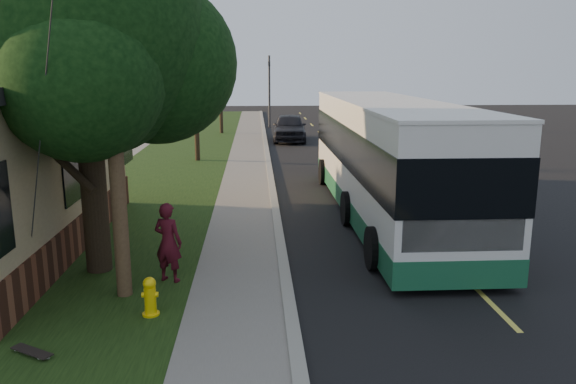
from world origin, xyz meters
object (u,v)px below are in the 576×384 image
object	(u,v)px
fire_hydrant	(150,296)
skateboarder	(168,242)
bare_tree_near	(196,118)
distant_car	(289,127)
utility_pole	(109,64)
traffic_signal	(269,87)
bare_tree_far	(221,105)
skateboard_spare	(32,352)
dumpster	(21,208)
transit_bus	(387,155)
leafy_tree	(86,39)

from	to	relation	value
fire_hydrant	skateboarder	xyz separation A→B (m)	(0.10, 1.71, 0.50)
bare_tree_near	distant_car	world-z (taller)	bare_tree_near
utility_pole	traffic_signal	bearing A→B (deg)	83.42
utility_pole	traffic_signal	xyz separation A→B (m)	(3.81, 33.01, -1.47)
utility_pole	distant_car	xyz separation A→B (m)	(4.87, 24.88, -3.77)
bare_tree_far	skateboard_spare	size ratio (longest dim) A/B	5.14
bare_tree_near	traffic_signal	world-z (taller)	traffic_signal
fire_hydrant	traffic_signal	world-z (taller)	traffic_signal
utility_pole	bare_tree_near	xyz separation A→B (m)	(-0.19, 17.01, -2.48)
dumpster	skateboard_spare	bearing A→B (deg)	-67.68
traffic_signal	fire_hydrant	bearing A→B (deg)	-95.21
bare_tree_near	transit_bus	distance (m)	12.87
fire_hydrant	transit_bus	size ratio (longest dim) A/B	0.06
bare_tree_near	bare_tree_far	bearing A→B (deg)	87.61
utility_pole	bare_tree_far	distance (m)	29.13
skateboard_spare	distant_car	distance (m)	27.90
traffic_signal	skateboard_spare	bearing A→B (deg)	-97.62
skateboard_spare	dumpster	size ratio (longest dim) A/B	0.46
skateboarder	skateboard_spare	world-z (taller)	skateboarder
fire_hydrant	bare_tree_far	world-z (taller)	bare_tree_far
skateboard_spare	distant_car	xyz separation A→B (m)	(5.80, 27.28, 0.74)
bare_tree_far	skateboarder	size ratio (longest dim) A/B	2.32
bare_tree_near	dumpster	bearing A→B (deg)	-107.52
fire_hydrant	utility_pole	bearing A→B (deg)	125.38
transit_bus	distant_car	world-z (taller)	transit_bus
transit_bus	skateboarder	bearing A→B (deg)	-137.47
transit_bus	bare_tree_near	bearing A→B (deg)	122.78
utility_pole	transit_bus	bearing A→B (deg)	42.43
traffic_signal	skateboard_spare	xyz separation A→B (m)	(-4.74, -35.41, -3.04)
bare_tree_far	skateboarder	xyz separation A→B (m)	(0.50, -28.29, -1.07)
leafy_tree	traffic_signal	size ratio (longest dim) A/B	1.42
leafy_tree	bare_tree_far	world-z (taller)	leafy_tree
bare_tree_near	dumpster	world-z (taller)	bare_tree_near
fire_hydrant	distant_car	bearing A→B (deg)	80.87
leafy_tree	transit_bus	size ratio (longest dim) A/B	0.59
fire_hydrant	skateboard_spare	size ratio (longest dim) A/B	0.94
leafy_tree	bare_tree_far	size ratio (longest dim) A/B	1.94
bare_tree_near	skateboarder	bearing A→B (deg)	-86.49
utility_pole	skateboard_spare	world-z (taller)	utility_pole
skateboarder	distant_car	bearing A→B (deg)	-76.72
fire_hydrant	skateboard_spare	world-z (taller)	fire_hydrant
bare_tree_near	dumpster	size ratio (longest dim) A/B	2.55
leafy_tree	distant_car	bearing A→B (deg)	76.14
leafy_tree	bare_tree_near	xyz separation A→B (m)	(0.67, 15.35, -3.02)
traffic_signal	skateboarder	xyz separation A→B (m)	(-3.00, -32.29, -2.23)
traffic_signal	skateboard_spare	world-z (taller)	traffic_signal
skateboard_spare	bare_tree_far	bearing A→B (deg)	87.75
leafy_tree	dumpster	bearing A→B (deg)	132.73
distant_car	bare_tree_far	bearing A→B (deg)	141.15
dumpster	distant_car	xyz separation A→B (m)	(8.84, 19.86, 0.18)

